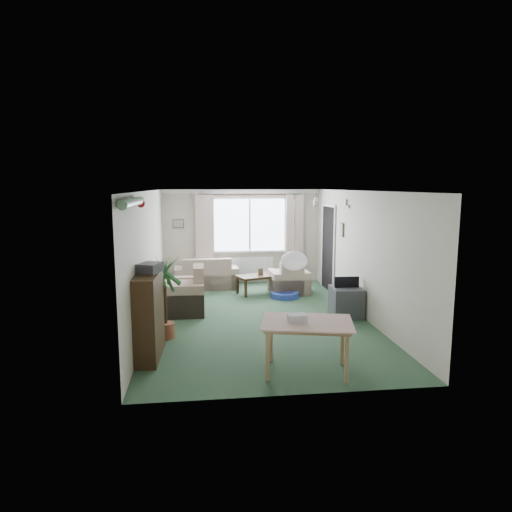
{
  "coord_description": "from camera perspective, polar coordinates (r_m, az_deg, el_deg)",
  "views": [
    {
      "loc": [
        -1.07,
        -8.32,
        2.49
      ],
      "look_at": [
        0.0,
        0.3,
        1.15
      ],
      "focal_mm": 32.0,
      "sensor_mm": 36.0,
      "label": 1
    }
  ],
  "objects": [
    {
      "name": "houseplant",
      "position": [
        7.61,
        -11.29,
        -5.06
      ],
      "size": [
        0.73,
        0.73,
        1.39
      ],
      "primitive_type": "cylinder",
      "rotation": [
        0.0,
        0.0,
        -0.27
      ],
      "color": "#1F541D",
      "rests_on": "ground"
    },
    {
      "name": "bauble_cluster_b",
      "position": [
        8.46,
        11.41,
        6.77
      ],
      "size": [
        0.2,
        0.2,
        0.2
      ],
      "primitive_type": "sphere",
      "color": "silver"
    },
    {
      "name": "armchair_left",
      "position": [
        9.16,
        -9.62,
        -4.14
      ],
      "size": [
        0.99,
        1.04,
        0.93
      ],
      "primitive_type": "cube",
      "rotation": [
        0.0,
        0.0,
        -1.57
      ],
      "color": "beige",
      "rests_on": "ground"
    },
    {
      "name": "curtain_left",
      "position": [
        11.52,
        -6.45,
        2.64
      ],
      "size": [
        0.45,
        0.08,
        2.0
      ],
      "primitive_type": "cube",
      "color": "beige"
    },
    {
      "name": "gift_box",
      "position": [
        6.13,
        5.16,
        -7.8
      ],
      "size": [
        0.25,
        0.19,
        0.12
      ],
      "primitive_type": "cube",
      "rotation": [
        0.0,
        0.0,
        -0.03
      ],
      "color": "silver",
      "rests_on": "dining_table"
    },
    {
      "name": "hifi_box",
      "position": [
        6.79,
        -13.12,
        -1.45
      ],
      "size": [
        0.39,
        0.43,
        0.14
      ],
      "primitive_type": "cube",
      "rotation": [
        0.0,
        0.0,
        -0.39
      ],
      "color": "#3A393F",
      "rests_on": "bookshelf"
    },
    {
      "name": "wall_picture_back",
      "position": [
        11.6,
        -9.7,
        4.0
      ],
      "size": [
        0.28,
        0.03,
        0.22
      ],
      "primitive_type": "cube",
      "color": "brown"
    },
    {
      "name": "doorway",
      "position": [
        11.06,
        9.03,
        0.92
      ],
      "size": [
        0.03,
        0.95,
        2.0
      ],
      "primitive_type": "cube",
      "color": "black"
    },
    {
      "name": "bookshelf",
      "position": [
        6.85,
        -13.36,
        -7.32
      ],
      "size": [
        0.39,
        1.03,
        1.24
      ],
      "primitive_type": "cube",
      "rotation": [
        0.0,
        0.0,
        -0.05
      ],
      "color": "black",
      "rests_on": "ground"
    },
    {
      "name": "radiator",
      "position": [
        11.77,
        -0.77,
        -1.45
      ],
      "size": [
        1.2,
        0.1,
        0.55
      ],
      "primitive_type": "cube",
      "color": "white"
    },
    {
      "name": "tv_cube",
      "position": [
        8.98,
        11.19,
        -5.64
      ],
      "size": [
        0.59,
        0.65,
        0.57
      ],
      "primitive_type": "cube",
      "rotation": [
        0.0,
        0.0,
        -0.04
      ],
      "color": "#313236",
      "rests_on": "ground"
    },
    {
      "name": "bauble_cluster_a",
      "position": [
        9.52,
        7.39,
        7.07
      ],
      "size": [
        0.2,
        0.2,
        0.2
      ],
      "primitive_type": "sphere",
      "color": "silver"
    },
    {
      "name": "pendant_lamp",
      "position": [
        6.24,
        4.78,
        -0.59
      ],
      "size": [
        0.36,
        0.36,
        0.36
      ],
      "primitive_type": "sphere",
      "color": "white"
    },
    {
      "name": "sofa",
      "position": [
        11.27,
        -6.25,
        -2.05
      ],
      "size": [
        1.56,
        0.88,
        0.77
      ],
      "primitive_type": "cube",
      "rotation": [
        0.0,
        0.0,
        3.18
      ],
      "color": "beige",
      "rests_on": "ground"
    },
    {
      "name": "armchair_corner",
      "position": [
        10.68,
        4.12,
        -2.6
      ],
      "size": [
        0.89,
        0.85,
        0.77
      ],
      "primitive_type": "cube",
      "rotation": [
        0.0,
        0.0,
        3.18
      ],
      "color": "beige",
      "rests_on": "ground"
    },
    {
      "name": "curtain_right",
      "position": [
        11.77,
        4.83,
        2.79
      ],
      "size": [
        0.45,
        0.08,
        2.0
      ],
      "primitive_type": "cube",
      "color": "beige"
    },
    {
      "name": "photo_frame",
      "position": [
        10.6,
        0.58,
        -1.97
      ],
      "size": [
        0.12,
        0.05,
        0.16
      ],
      "primitive_type": "cube",
      "rotation": [
        0.0,
        0.0,
        0.24
      ],
      "color": "brown",
      "rests_on": "coffee_table"
    },
    {
      "name": "wall_picture_right",
      "position": [
        10.04,
        10.66,
        3.25
      ],
      "size": [
        0.03,
        0.24,
        0.3
      ],
      "primitive_type": "cube",
      "color": "brown"
    },
    {
      "name": "curtain_rod",
      "position": [
        11.54,
        -0.77,
        7.68
      ],
      "size": [
        2.6,
        0.03,
        0.03
      ],
      "primitive_type": "cube",
      "color": "black"
    },
    {
      "name": "ground",
      "position": [
        8.75,
        0.24,
        -7.76
      ],
      "size": [
        6.5,
        6.5,
        0.0
      ],
      "primitive_type": "plane",
      "color": "#2D4B32"
    },
    {
      "name": "tinsel_garland",
      "position": [
        6.08,
        -15.2,
        6.47
      ],
      "size": [
        1.6,
        1.6,
        0.12
      ],
      "primitive_type": "cylinder",
      "color": "#196626"
    },
    {
      "name": "coffee_table",
      "position": [
        10.65,
        0.27,
        -3.55
      ],
      "size": [
        1.09,
        0.84,
        0.43
      ],
      "primitive_type": "cube",
      "rotation": [
        0.0,
        0.0,
        0.35
      ],
      "color": "black",
      "rests_on": "ground"
    },
    {
      "name": "dining_table",
      "position": [
        6.27,
        6.34,
        -11.32
      ],
      "size": [
        1.24,
        0.96,
        0.69
      ],
      "primitive_type": "cube",
      "rotation": [
        0.0,
        0.0,
        -0.22
      ],
      "color": "tan",
      "rests_on": "ground"
    },
    {
      "name": "window",
      "position": [
        11.66,
        -0.8,
        3.91
      ],
      "size": [
        1.8,
        0.03,
        1.3
      ],
      "primitive_type": "cube",
      "color": "white"
    },
    {
      "name": "pet_bed",
      "position": [
        10.31,
        3.59,
        -4.86
      ],
      "size": [
        0.81,
        0.81,
        0.13
      ],
      "primitive_type": "cylinder",
      "rotation": [
        0.0,
        0.0,
        0.37
      ],
      "color": "#204E93",
      "rests_on": "ground"
    }
  ]
}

